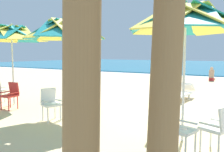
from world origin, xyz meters
TOP-DOWN VIEW (x-y plane):
  - ground_plane at (0.00, 0.00)m, footprint 80.00×80.00m
  - beach_umbrella_0 at (-0.15, -2.55)m, footprint 2.34×2.34m
  - plastic_chair_0 at (0.57, -2.85)m, footprint 0.59×0.57m
  - plastic_chair_1 at (-0.06, -3.20)m, footprint 0.56×0.54m
  - plastic_chair_2 at (-0.59, -2.47)m, footprint 0.47×0.49m
  - beach_umbrella_1 at (-3.48, -2.35)m, footprint 2.26×2.26m
  - plastic_chair_3 at (-3.63, -2.82)m, footprint 0.59×0.57m
  - beach_umbrella_2 at (-6.20, -2.02)m, footprint 2.44×2.44m
  - plastic_chair_4 at (-5.72, -2.49)m, footprint 0.46×0.49m
  - sun_lounger_1 at (-1.40, 1.70)m, footprint 0.81×2.19m
  - beachgoer_seated at (-1.39, 9.54)m, footprint 0.30×0.93m

SIDE VIEW (x-z plane):
  - ground_plane at x=0.00m, z-range 0.00..0.00m
  - sun_lounger_1 at x=-1.40m, z-range -0.03..0.59m
  - beachgoer_seated at x=-1.39m, z-range -0.17..0.75m
  - plastic_chair_0 at x=0.57m, z-range 0.06..0.93m
  - plastic_chair_1 at x=-0.06m, z-range 0.06..0.93m
  - plastic_chair_2 at x=-0.59m, z-range 0.06..0.93m
  - plastic_chair_3 at x=-3.63m, z-range 0.06..0.93m
  - plastic_chair_4 at x=-5.72m, z-range 0.06..0.93m
  - beach_umbrella_1 at x=-3.48m, z-range 1.02..3.86m
  - beach_umbrella_2 at x=-6.20m, z-range 1.04..3.89m
  - beach_umbrella_0 at x=-0.15m, z-range 1.04..3.92m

